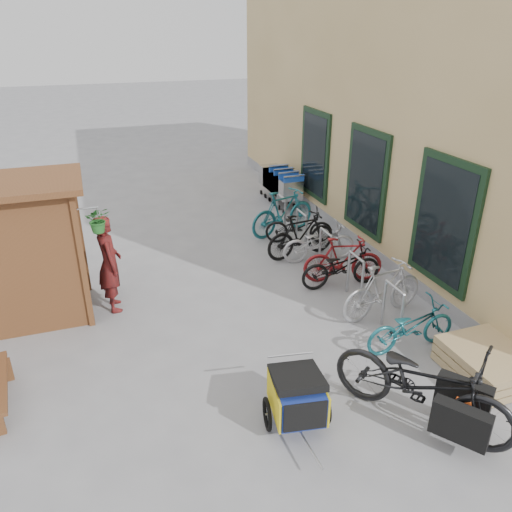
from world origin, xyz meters
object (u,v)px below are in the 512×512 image
object	(u,v)px
child_trailer	(297,395)
bike_6	(299,226)
shopping_carts	(280,182)
bike_1	(383,290)
pallet_stack	(488,363)
bike_5	(301,235)
bike_4	(319,242)
bike_3	(343,260)
person_kiosk	(109,264)
cargo_bike	(424,384)
kiosk	(14,233)
bike_2	(341,267)
bike_7	(283,212)
bike_0	(411,326)

from	to	relation	value
child_trailer	bike_6	distance (m)	5.77
shopping_carts	bike_1	world-z (taller)	shopping_carts
bike_1	child_trailer	bearing A→B (deg)	119.73
pallet_stack	child_trailer	bearing A→B (deg)	179.52
bike_5	shopping_carts	bearing A→B (deg)	-21.80
pallet_stack	bike_1	world-z (taller)	bike_1
pallet_stack	bike_4	bearing A→B (deg)	98.09
bike_3	pallet_stack	bearing A→B (deg)	-155.01
bike_1	bike_4	world-z (taller)	bike_1
bike_3	bike_4	xyz separation A→B (m)	(-0.02, 1.02, -0.05)
pallet_stack	person_kiosk	distance (m)	6.17
cargo_bike	bike_3	size ratio (longest dim) A/B	1.50
kiosk	person_kiosk	world-z (taller)	kiosk
cargo_bike	bike_6	distance (m)	5.84
cargo_bike	bike_2	size ratio (longest dim) A/B	1.46
kiosk	cargo_bike	size ratio (longest dim) A/B	1.07
pallet_stack	bike_6	bearing A→B (deg)	96.71
bike_2	bike_7	xyz separation A→B (m)	(-0.05, 2.83, 0.13)
pallet_stack	shopping_carts	xyz separation A→B (m)	(-0.00, 8.05, 0.41)
shopping_carts	bike_4	world-z (taller)	shopping_carts
kiosk	bike_0	xyz separation A→B (m)	(5.61, -2.94, -1.15)
person_kiosk	bike_3	size ratio (longest dim) A/B	1.13
shopping_carts	bike_2	size ratio (longest dim) A/B	1.26
kiosk	bike_6	bearing A→B (deg)	14.20
bike_0	bike_6	xyz separation A→B (m)	(0.05, 4.37, 0.00)
child_trailer	bike_0	world-z (taller)	bike_0
bike_3	bike_5	xyz separation A→B (m)	(-0.29, 1.33, 0.03)
child_trailer	person_kiosk	size ratio (longest dim) A/B	0.80
bike_2	bike_6	size ratio (longest dim) A/B	1.04
pallet_stack	bike_2	world-z (taller)	bike_2
pallet_stack	bike_6	distance (m)	5.34
kiosk	bike_1	bearing A→B (deg)	-18.77
pallet_stack	person_kiosk	bearing A→B (deg)	142.85
child_trailer	bike_3	bearing A→B (deg)	62.87
person_kiosk	shopping_carts	bearing A→B (deg)	-52.59
bike_6	bike_7	world-z (taller)	bike_7
bike_0	bike_2	world-z (taller)	bike_2
person_kiosk	bike_1	size ratio (longest dim) A/B	1.05
shopping_carts	bike_6	world-z (taller)	shopping_carts
shopping_carts	bike_4	distance (m)	3.83
bike_0	bike_4	size ratio (longest dim) A/B	0.97
bike_1	bike_7	bearing A→B (deg)	-5.38
shopping_carts	bike_1	bearing A→B (deg)	-95.13
shopping_carts	bike_7	bearing A→B (deg)	-109.83
cargo_bike	bike_0	size ratio (longest dim) A/B	1.52
child_trailer	cargo_bike	size ratio (longest dim) A/B	0.60
child_trailer	bike_6	size ratio (longest dim) A/B	0.91
bike_3	bike_4	distance (m)	1.02
pallet_stack	child_trailer	distance (m)	2.97
person_kiosk	bike_0	world-z (taller)	person_kiosk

